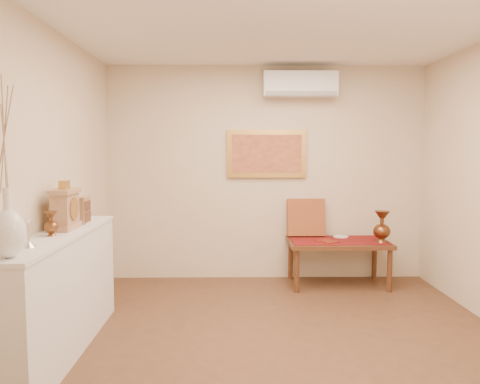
{
  "coord_description": "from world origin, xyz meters",
  "views": [
    {
      "loc": [
        -0.43,
        -3.7,
        1.63
      ],
      "look_at": [
        -0.35,
        1.15,
        1.21
      ],
      "focal_mm": 35.0,
      "sensor_mm": 36.0,
      "label": 1
    }
  ],
  "objects_px": {
    "white_vase": "(6,169)",
    "wooden_chest": "(79,210)",
    "display_ledge": "(60,293)",
    "mantel_clock": "(65,209)",
    "low_table": "(338,246)",
    "brass_urn_tall": "(382,223)"
  },
  "relations": [
    {
      "from": "display_ledge",
      "to": "mantel_clock",
      "type": "relative_size",
      "value": 4.93
    },
    {
      "from": "white_vase",
      "to": "wooden_chest",
      "type": "bearing_deg",
      "value": 90.82
    },
    {
      "from": "display_ledge",
      "to": "brass_urn_tall",
      "type": "bearing_deg",
      "value": 28.86
    },
    {
      "from": "brass_urn_tall",
      "to": "display_ledge",
      "type": "relative_size",
      "value": 0.22
    },
    {
      "from": "brass_urn_tall",
      "to": "mantel_clock",
      "type": "height_order",
      "value": "mantel_clock"
    },
    {
      "from": "white_vase",
      "to": "mantel_clock",
      "type": "xyz_separation_m",
      "value": [
        -0.02,
        1.05,
        -0.37
      ]
    },
    {
      "from": "white_vase",
      "to": "mantel_clock",
      "type": "distance_m",
      "value": 1.11
    },
    {
      "from": "mantel_clock",
      "to": "wooden_chest",
      "type": "bearing_deg",
      "value": 89.37
    },
    {
      "from": "white_vase",
      "to": "mantel_clock",
      "type": "height_order",
      "value": "white_vase"
    },
    {
      "from": "white_vase",
      "to": "wooden_chest",
      "type": "distance_m",
      "value": 1.45
    },
    {
      "from": "mantel_clock",
      "to": "low_table",
      "type": "bearing_deg",
      "value": 32.24
    },
    {
      "from": "mantel_clock",
      "to": "low_table",
      "type": "relative_size",
      "value": 0.34
    },
    {
      "from": "brass_urn_tall",
      "to": "wooden_chest",
      "type": "bearing_deg",
      "value": -159.07
    },
    {
      "from": "white_vase",
      "to": "display_ledge",
      "type": "bearing_deg",
      "value": 91.48
    },
    {
      "from": "low_table",
      "to": "wooden_chest",
      "type": "bearing_deg",
      "value": -153.27
    },
    {
      "from": "brass_urn_tall",
      "to": "display_ledge",
      "type": "bearing_deg",
      "value": -151.14
    },
    {
      "from": "white_vase",
      "to": "low_table",
      "type": "height_order",
      "value": "white_vase"
    },
    {
      "from": "brass_urn_tall",
      "to": "wooden_chest",
      "type": "distance_m",
      "value": 3.4
    },
    {
      "from": "display_ledge",
      "to": "low_table",
      "type": "xyz_separation_m",
      "value": [
        2.67,
        1.88,
        -0.01
      ]
    },
    {
      "from": "wooden_chest",
      "to": "low_table",
      "type": "xyz_separation_m",
      "value": [
        2.67,
        1.35,
        -0.62
      ]
    },
    {
      "from": "mantel_clock",
      "to": "wooden_chest",
      "type": "xyz_separation_m",
      "value": [
        0.0,
        0.34,
        -0.05
      ]
    },
    {
      "from": "display_ledge",
      "to": "low_table",
      "type": "relative_size",
      "value": 1.68
    }
  ]
}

